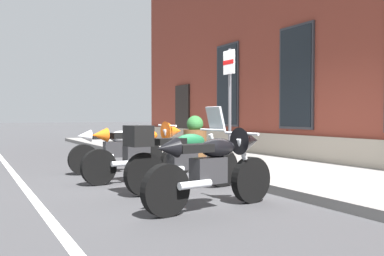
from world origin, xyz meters
TOP-DOWN VIEW (x-y plane):
  - ground_plane at (0.00, 0.00)m, footprint 140.00×140.00m
  - sidewalk at (0.00, 1.56)m, footprint 28.02×3.12m
  - lane_stripe at (0.00, -3.20)m, footprint 28.02×0.12m
  - motorcycle_white_sport at (-1.90, -1.21)m, footprint 0.62×1.98m
  - motorcycle_orange_sport at (-0.56, -1.23)m, footprint 0.62×2.12m
  - motorcycle_green_touring at (0.71, -1.14)m, footprint 0.71×2.06m
  - motorcycle_black_sport at (2.01, -1.24)m, footprint 0.65×1.97m
  - parking_sign at (-0.25, 0.37)m, footprint 0.36×0.07m
  - barrel_planter at (-2.65, 0.89)m, footprint 0.59×0.59m

SIDE VIEW (x-z plane):
  - ground_plane at x=0.00m, z-range 0.00..0.00m
  - lane_stripe at x=0.00m, z-range 0.00..0.01m
  - sidewalk at x=0.00m, z-range 0.00..0.13m
  - motorcycle_white_sport at x=-1.90m, z-range 0.05..1.04m
  - motorcycle_green_touring at x=0.71m, z-range -0.11..1.20m
  - motorcycle_black_sport at x=2.01m, z-range 0.05..1.06m
  - motorcycle_orange_sport at x=-0.56m, z-range 0.05..1.11m
  - barrel_planter at x=-2.65m, z-range 0.07..1.10m
  - parking_sign at x=-0.25m, z-range 0.47..2.75m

